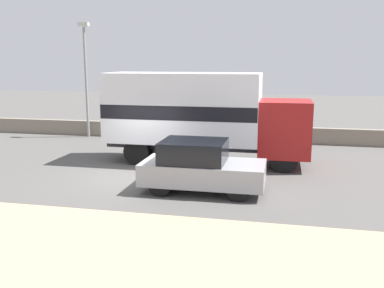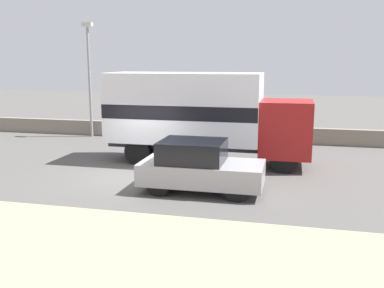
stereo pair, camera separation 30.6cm
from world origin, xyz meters
name	(u,v)px [view 2 (the right image)]	position (x,y,z in m)	size (l,w,h in m)	color
ground_plane	(134,176)	(0.00, 0.00, 0.00)	(80.00, 80.00, 0.00)	#514F4C
dirt_shoulder_foreground	(36,246)	(0.00, -6.18, 0.02)	(60.00, 4.99, 0.04)	tan
stone_wall_backdrop	(186,131)	(0.00, 7.80, 0.41)	(60.00, 0.35, 0.83)	gray
street_lamp	(89,71)	(-5.29, 7.33, 3.60)	(0.56, 0.28, 6.12)	gray
box_truck	(199,113)	(1.83, 2.65, 2.05)	(8.17, 2.40, 3.66)	maroon
car_hatchback	(199,166)	(2.67, -1.18, 0.81)	(3.91, 1.86, 1.64)	#9E9EA3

